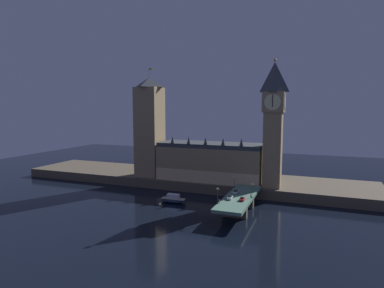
{
  "coord_description": "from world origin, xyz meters",
  "views": [
    {
      "loc": [
        73.84,
        -146.29,
        47.44
      ],
      "look_at": [
        9.5,
        20.0,
        27.4
      ],
      "focal_mm": 30.0,
      "sensor_mm": 36.0,
      "label": 1
    }
  ],
  "objects_px": {
    "clock_tower": "(273,120)",
    "street_lamp_mid": "(252,189)",
    "pedestrian_far_rail": "(232,189)",
    "street_lamp_near": "(218,194)",
    "pedestrian_near_rail": "(219,201)",
    "pedestrian_mid_walk": "(251,196)",
    "boat_upstream": "(173,200)",
    "street_lamp_far": "(234,181)",
    "car_southbound_lead": "(242,199)",
    "car_northbound_lead": "(236,192)",
    "car_northbound_trail": "(230,198)",
    "victoria_tower": "(150,127)"
  },
  "relations": [
    {
      "from": "clock_tower",
      "to": "boat_upstream",
      "type": "bearing_deg",
      "value": -146.59
    },
    {
      "from": "car_southbound_lead",
      "to": "boat_upstream",
      "type": "xyz_separation_m",
      "value": [
        -36.65,
        7.78,
        -6.21
      ]
    },
    {
      "from": "car_northbound_lead",
      "to": "street_lamp_mid",
      "type": "height_order",
      "value": "street_lamp_mid"
    },
    {
      "from": "car_southbound_lead",
      "to": "street_lamp_near",
      "type": "height_order",
      "value": "street_lamp_near"
    },
    {
      "from": "street_lamp_mid",
      "to": "clock_tower",
      "type": "bearing_deg",
      "value": 81.3
    },
    {
      "from": "car_northbound_lead",
      "to": "pedestrian_far_rail",
      "type": "distance_m",
      "value": 4.4
    },
    {
      "from": "victoria_tower",
      "to": "pedestrian_near_rail",
      "type": "relative_size",
      "value": 36.92
    },
    {
      "from": "street_lamp_near",
      "to": "street_lamp_mid",
      "type": "relative_size",
      "value": 1.05
    },
    {
      "from": "pedestrian_far_rail",
      "to": "street_lamp_mid",
      "type": "xyz_separation_m",
      "value": [
        11.36,
        -8.57,
        3.32
      ]
    },
    {
      "from": "car_northbound_trail",
      "to": "car_southbound_lead",
      "type": "relative_size",
      "value": 1.11
    },
    {
      "from": "pedestrian_near_rail",
      "to": "street_lamp_near",
      "type": "height_order",
      "value": "street_lamp_near"
    },
    {
      "from": "pedestrian_far_rail",
      "to": "street_lamp_near",
      "type": "xyz_separation_m",
      "value": [
        -0.4,
        -23.29,
        3.54
      ]
    },
    {
      "from": "pedestrian_near_rail",
      "to": "street_lamp_mid",
      "type": "distance_m",
      "value": 17.97
    },
    {
      "from": "car_southbound_lead",
      "to": "street_lamp_near",
      "type": "distance_m",
      "value": 12.77
    },
    {
      "from": "car_northbound_trail",
      "to": "boat_upstream",
      "type": "height_order",
      "value": "car_northbound_trail"
    },
    {
      "from": "street_lamp_far",
      "to": "car_northbound_trail",
      "type": "bearing_deg",
      "value": -81.33
    },
    {
      "from": "street_lamp_far",
      "to": "pedestrian_near_rail",
      "type": "bearing_deg",
      "value": -89.19
    },
    {
      "from": "pedestrian_mid_walk",
      "to": "street_lamp_far",
      "type": "distance_m",
      "value": 19.23
    },
    {
      "from": "car_northbound_lead",
      "to": "pedestrian_near_rail",
      "type": "bearing_deg",
      "value": -98.35
    },
    {
      "from": "car_northbound_trail",
      "to": "boat_upstream",
      "type": "xyz_separation_m",
      "value": [
        -31.17,
        7.59,
        -6.25
      ]
    },
    {
      "from": "street_lamp_far",
      "to": "car_northbound_lead",
      "type": "bearing_deg",
      "value": -71.86
    },
    {
      "from": "victoria_tower",
      "to": "pedestrian_mid_walk",
      "type": "xyz_separation_m",
      "value": [
        69.79,
        -34.32,
        -27.58
      ]
    },
    {
      "from": "street_lamp_far",
      "to": "boat_upstream",
      "type": "height_order",
      "value": "street_lamp_far"
    },
    {
      "from": "car_southbound_lead",
      "to": "street_lamp_far",
      "type": "distance_m",
      "value": 22.71
    },
    {
      "from": "car_northbound_trail",
      "to": "pedestrian_far_rail",
      "type": "relative_size",
      "value": 2.6
    },
    {
      "from": "car_southbound_lead",
      "to": "pedestrian_near_rail",
      "type": "xyz_separation_m",
      "value": [
        -8.22,
        -7.48,
        0.26
      ]
    },
    {
      "from": "street_lamp_mid",
      "to": "boat_upstream",
      "type": "relative_size",
      "value": 0.48
    },
    {
      "from": "street_lamp_far",
      "to": "boat_upstream",
      "type": "xyz_separation_m",
      "value": [
        -28.03,
        -12.99,
        -9.31
      ]
    },
    {
      "from": "clock_tower",
      "to": "victoria_tower",
      "type": "bearing_deg",
      "value": 177.97
    },
    {
      "from": "car_northbound_trail",
      "to": "clock_tower",
      "type": "bearing_deg",
      "value": 70.1
    },
    {
      "from": "pedestrian_near_rail",
      "to": "pedestrian_far_rail",
      "type": "height_order",
      "value": "pedestrian_near_rail"
    },
    {
      "from": "car_southbound_lead",
      "to": "pedestrian_near_rail",
      "type": "height_order",
      "value": "pedestrian_near_rail"
    },
    {
      "from": "pedestrian_mid_walk",
      "to": "street_lamp_mid",
      "type": "bearing_deg",
      "value": 53.67
    },
    {
      "from": "pedestrian_near_rail",
      "to": "street_lamp_mid",
      "type": "xyz_separation_m",
      "value": [
        11.36,
        13.54,
        3.24
      ]
    },
    {
      "from": "victoria_tower",
      "to": "car_northbound_trail",
      "type": "xyz_separation_m",
      "value": [
        61.57,
        -39.64,
        -27.83
      ]
    },
    {
      "from": "clock_tower",
      "to": "pedestrian_near_rail",
      "type": "relative_size",
      "value": 37.46
    },
    {
      "from": "car_northbound_lead",
      "to": "pedestrian_far_rail",
      "type": "bearing_deg",
      "value": 128.63
    },
    {
      "from": "car_northbound_lead",
      "to": "boat_upstream",
      "type": "bearing_deg",
      "value": -173.76
    },
    {
      "from": "pedestrian_mid_walk",
      "to": "pedestrian_far_rail",
      "type": "distance_m",
      "value": 14.25
    },
    {
      "from": "clock_tower",
      "to": "pedestrian_mid_walk",
      "type": "xyz_separation_m",
      "value": [
        -5.16,
        -31.66,
        -32.94
      ]
    },
    {
      "from": "victoria_tower",
      "to": "boat_upstream",
      "type": "relative_size",
      "value": 4.78
    },
    {
      "from": "car_southbound_lead",
      "to": "street_lamp_near",
      "type": "xyz_separation_m",
      "value": [
        -8.62,
        -8.66,
        3.72
      ]
    },
    {
      "from": "boat_upstream",
      "to": "street_lamp_far",
      "type": "bearing_deg",
      "value": 24.87
    },
    {
      "from": "car_northbound_trail",
      "to": "pedestrian_far_rail",
      "type": "height_order",
      "value": "pedestrian_far_rail"
    },
    {
      "from": "victoria_tower",
      "to": "street_lamp_mid",
      "type": "xyz_separation_m",
      "value": [
        70.19,
        -33.77,
        -24.37
      ]
    },
    {
      "from": "car_southbound_lead",
      "to": "victoria_tower",
      "type": "bearing_deg",
      "value": 149.29
    },
    {
      "from": "pedestrian_far_rail",
      "to": "street_lamp_far",
      "type": "bearing_deg",
      "value": 93.72
    },
    {
      "from": "pedestrian_far_rail",
      "to": "street_lamp_mid",
      "type": "bearing_deg",
      "value": -37.01
    },
    {
      "from": "victoria_tower",
      "to": "boat_upstream",
      "type": "xyz_separation_m",
      "value": [
        30.4,
        -32.05,
        -34.08
      ]
    },
    {
      "from": "clock_tower",
      "to": "street_lamp_mid",
      "type": "relative_size",
      "value": 10.05
    }
  ]
}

